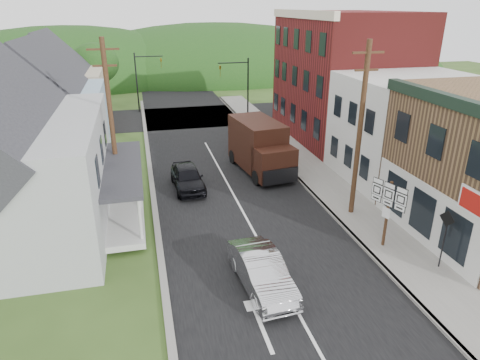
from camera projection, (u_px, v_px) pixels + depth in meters
ground at (271, 263)px, 18.69m from camera, size 120.00×120.00×0.00m
road at (225, 179)px, 27.68m from camera, size 9.00×90.00×0.02m
cross_road at (191, 117)px, 42.97m from camera, size 60.00×9.00×0.02m
sidewalk_right at (322, 181)px, 27.12m from camera, size 2.80×55.00×0.15m
curb_right at (302, 183)px, 26.83m from camera, size 0.20×55.00×0.15m
curb_left at (153, 198)px, 24.86m from camera, size 0.30×55.00×0.12m
storefront_white at (410, 129)px, 26.62m from camera, size 8.00×7.00×6.50m
storefront_red at (344, 77)px, 34.50m from camera, size 8.00×12.00×10.00m
house_blue at (52, 108)px, 30.21m from camera, size 7.14×8.16×7.28m
house_cream at (62, 86)px, 38.19m from camera, size 7.14×8.16×7.28m
utility_pole_right at (360, 130)px, 21.27m from camera, size 1.60×0.26×9.00m
utility_pole_left at (111, 122)px, 22.71m from camera, size 1.60×0.26×9.00m
traffic_signal_right at (241, 83)px, 39.32m from camera, size 2.87×0.20×6.00m
traffic_signal_left at (143, 75)px, 43.76m from camera, size 2.87×0.20×6.00m
tree_left_d at (95, 63)px, 43.67m from camera, size 4.80×4.80×6.94m
forested_ridge at (168, 75)px, 68.15m from camera, size 90.00×30.00×16.00m
silver_sedan at (262, 272)px, 16.79m from camera, size 1.91×4.55×1.46m
dark_sedan at (187, 178)px, 25.93m from camera, size 1.92×4.37×1.46m
delivery_van at (260, 147)px, 28.28m from camera, size 3.22×6.35×3.40m
route_sign_cluster at (388, 205)px, 18.99m from camera, size 0.69×1.73×3.18m
warning_sign at (445, 231)px, 17.51m from camera, size 0.19×0.72×2.66m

